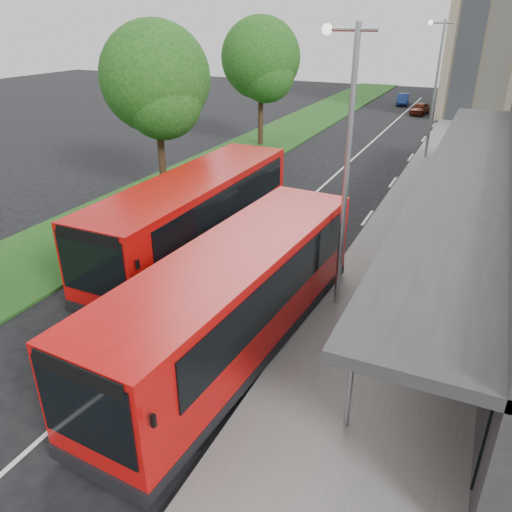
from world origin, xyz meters
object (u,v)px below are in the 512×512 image
(bollard, at_px, (433,167))
(car_near, at_px, (420,108))
(lamp_post_near, at_px, (345,158))
(bus_second, at_px, (195,217))
(tree_mid, at_px, (156,85))
(car_far, at_px, (403,99))
(tree_far, at_px, (261,63))
(litter_bin, at_px, (407,221))
(lamp_post_far, at_px, (435,82))
(bus_main, at_px, (235,299))

(bollard, distance_m, car_near, 21.54)
(lamp_post_near, bearing_deg, bus_second, 166.99)
(tree_mid, height_order, car_far, tree_mid)
(tree_mid, bearing_deg, lamp_post_near, -32.36)
(lamp_post_near, relative_size, car_near, 2.52)
(bollard, height_order, car_near, bollard)
(tree_far, distance_m, car_near, 20.19)
(car_near, distance_m, car_far, 5.77)
(litter_bin, height_order, bollard, bollard)
(bollard, xyz_separation_m, car_far, (-6.25, 26.41, -0.17))
(tree_mid, height_order, lamp_post_near, tree_mid)
(lamp_post_far, height_order, litter_bin, lamp_post_far)
(tree_far, height_order, car_near, tree_far)
(tree_far, xyz_separation_m, litter_bin, (12.21, -12.14, -4.91))
(bus_main, xyz_separation_m, car_near, (-0.94, 40.03, -0.99))
(lamp_post_near, distance_m, litter_bin, 8.15)
(litter_bin, bearing_deg, lamp_post_near, -98.91)
(bollard, bearing_deg, litter_bin, -89.79)
(lamp_post_near, bearing_deg, litter_bin, 81.09)
(tree_far, height_order, lamp_post_far, tree_far)
(bus_second, bearing_deg, bollard, 64.82)
(tree_mid, height_order, bollard, tree_mid)
(tree_mid, bearing_deg, bus_second, -46.99)
(lamp_post_far, relative_size, car_far, 2.41)
(tree_far, distance_m, car_far, 24.16)
(car_near, bearing_deg, litter_bin, -75.65)
(bollard, bearing_deg, tree_mid, -145.13)
(lamp_post_near, distance_m, bus_second, 6.73)
(lamp_post_near, distance_m, bollard, 16.08)
(bus_main, bearing_deg, lamp_post_far, 89.22)
(bus_second, height_order, car_near, bus_second)
(tree_mid, distance_m, bollard, 15.55)
(litter_bin, bearing_deg, bus_main, -105.71)
(bus_main, relative_size, litter_bin, 13.45)
(litter_bin, bearing_deg, bus_second, -141.00)
(tree_far, relative_size, car_near, 2.67)
(lamp_post_near, height_order, car_far, lamp_post_near)
(tree_far, bearing_deg, bus_second, -73.25)
(lamp_post_near, height_order, litter_bin, lamp_post_near)
(bus_second, xyz_separation_m, car_near, (3.07, 35.40, -1.04))
(tree_mid, xyz_separation_m, bus_main, (9.34, -10.34, -3.81))
(bollard, bearing_deg, lamp_post_near, -93.87)
(lamp_post_far, relative_size, bus_second, 0.73)
(tree_far, relative_size, bus_second, 0.78)
(litter_bin, distance_m, car_far, 35.60)
(bus_main, relative_size, bus_second, 0.98)
(car_near, height_order, car_far, car_far)
(lamp_post_near, bearing_deg, tree_far, 120.29)
(tree_mid, relative_size, litter_bin, 10.43)
(lamp_post_far, xyz_separation_m, car_far, (-5.20, 21.95, -4.17))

